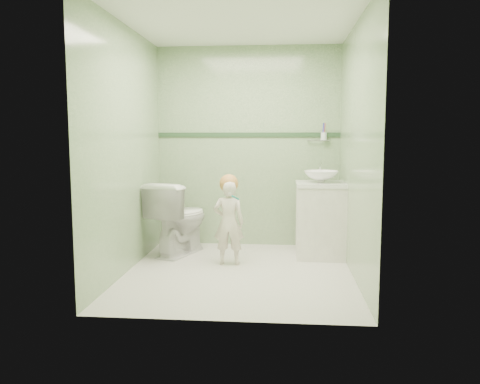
# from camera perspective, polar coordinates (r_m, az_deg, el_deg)

# --- Properties ---
(ground) EXTENTS (2.50, 2.50, 0.00)m
(ground) POSITION_cam_1_polar(r_m,az_deg,el_deg) (4.78, -0.16, -9.54)
(ground) COLOR beige
(ground) RESTS_ON ground
(room_shell) EXTENTS (2.50, 2.54, 2.40)m
(room_shell) POSITION_cam_1_polar(r_m,az_deg,el_deg) (4.59, -0.17, 5.00)
(room_shell) COLOR #7DA273
(room_shell) RESTS_ON ground
(trim_stripe) EXTENTS (2.20, 0.02, 0.05)m
(trim_stripe) POSITION_cam_1_polar(r_m,az_deg,el_deg) (5.82, 0.96, 6.84)
(trim_stripe) COLOR #2A492B
(trim_stripe) RESTS_ON room_shell
(vanity) EXTENTS (0.52, 0.50, 0.80)m
(vanity) POSITION_cam_1_polar(r_m,az_deg,el_deg) (5.37, 9.51, -3.44)
(vanity) COLOR silver
(vanity) RESTS_ON ground
(counter) EXTENTS (0.54, 0.52, 0.04)m
(counter) POSITION_cam_1_polar(r_m,az_deg,el_deg) (5.31, 9.60, 0.92)
(counter) COLOR white
(counter) RESTS_ON vanity
(basin) EXTENTS (0.37, 0.37, 0.13)m
(basin) POSITION_cam_1_polar(r_m,az_deg,el_deg) (5.30, 9.62, 1.82)
(basin) COLOR white
(basin) RESTS_ON counter
(faucet) EXTENTS (0.03, 0.13, 0.18)m
(faucet) POSITION_cam_1_polar(r_m,az_deg,el_deg) (5.48, 9.48, 2.82)
(faucet) COLOR silver
(faucet) RESTS_ON counter
(cup_holder) EXTENTS (0.26, 0.07, 0.21)m
(cup_holder) POSITION_cam_1_polar(r_m,az_deg,el_deg) (5.77, 9.85, 6.54)
(cup_holder) COLOR silver
(cup_holder) RESTS_ON room_shell
(toilet) EXTENTS (0.71, 0.92, 0.83)m
(toilet) POSITION_cam_1_polar(r_m,az_deg,el_deg) (5.47, -7.23, -3.07)
(toilet) COLOR white
(toilet) RESTS_ON ground
(toddler) EXTENTS (0.33, 0.22, 0.88)m
(toddler) POSITION_cam_1_polar(r_m,az_deg,el_deg) (4.98, -1.35, -3.67)
(toddler) COLOR #F1E2D1
(toddler) RESTS_ON ground
(hair_cap) EXTENTS (0.20, 0.20, 0.20)m
(hair_cap) POSITION_cam_1_polar(r_m,az_deg,el_deg) (4.95, -1.33, 1.00)
(hair_cap) COLOR #C0813C
(hair_cap) RESTS_ON toddler
(teal_toothbrush) EXTENTS (0.11, 0.13, 0.08)m
(teal_toothbrush) POSITION_cam_1_polar(r_m,az_deg,el_deg) (4.81, -0.62, -0.62)
(teal_toothbrush) COLOR #11847C
(teal_toothbrush) RESTS_ON toddler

